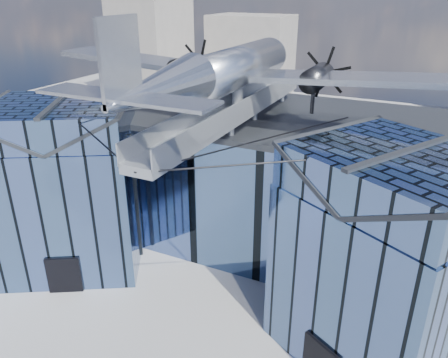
% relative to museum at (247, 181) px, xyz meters
% --- Properties ---
extents(ground_plane, '(120.00, 120.00, 0.00)m').
position_rel_museum_xyz_m(ground_plane, '(-0.00, -5.82, -5.54)').
color(ground_plane, gray).
extents(museum, '(32.88, 24.50, 17.60)m').
position_rel_museum_xyz_m(museum, '(0.00, 0.00, 0.00)').
color(museum, '#46608F').
rests_on(museum, ground).
extents(bg_towers, '(77.00, 24.50, 26.00)m').
position_rel_museum_xyz_m(bg_towers, '(1.45, 44.67, 4.47)').
color(bg_towers, slate).
rests_on(bg_towers, ground).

